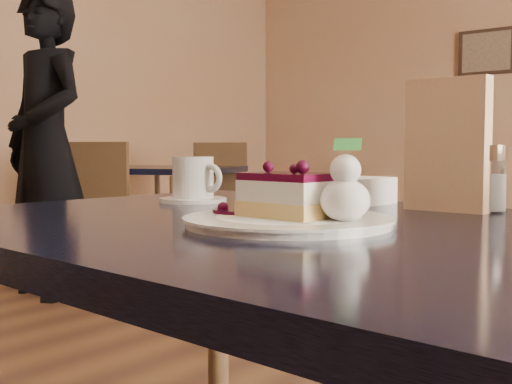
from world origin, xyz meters
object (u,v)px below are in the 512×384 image
Objects in this scene: dessert_plate at (288,222)px; patron at (46,143)px; cheesecake_slice at (288,195)px; bg_table_far_left at (165,262)px; coffee_set at (194,182)px; main_table at (311,278)px.

dessert_plate is 3.07m from patron.
cheesecake_slice is (0.00, 0.00, 0.04)m from dessert_plate.
dessert_plate is 0.16× the size of bg_table_far_left.
coffee_set reaches higher than dessert_plate.
bg_table_far_left is (-2.72, 2.33, -0.72)m from cheesecake_slice.
patron is at bearing 152.64° from coffee_set.
cheesecake_slice is 0.42m from coffee_set.
main_table is 3.05m from patron.
bg_table_far_left is 1.00× the size of patron.
bg_table_far_left is (-2.35, 2.13, -0.72)m from coffee_set.
main_table is 0.10m from dessert_plate.
dessert_plate is 0.42m from coffee_set.
cheesecake_slice is 0.07× the size of patron.
main_table is at bearing 90.00° from cheesecake_slice.
cheesecake_slice is 3.07m from patron.
dessert_plate is 0.16× the size of patron.
dessert_plate is at bearing -112.66° from cheesecake_slice.
coffee_set is (-0.37, 0.15, 0.12)m from main_table.
cheesecake_slice is 3.65m from bg_table_far_left.
coffee_set is 2.65m from patron.
cheesecake_slice is at bearing -62.97° from bg_table_far_left.
bg_table_far_left is 1.22m from patron.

